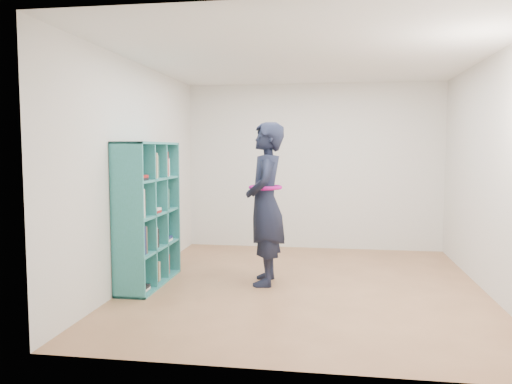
# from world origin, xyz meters

# --- Properties ---
(floor) EXTENTS (4.50, 4.50, 0.00)m
(floor) POSITION_xyz_m (0.00, 0.00, 0.00)
(floor) COLOR #936442
(floor) RESTS_ON ground
(ceiling) EXTENTS (4.50, 4.50, 0.00)m
(ceiling) POSITION_xyz_m (0.00, 0.00, 2.60)
(ceiling) COLOR white
(ceiling) RESTS_ON wall_back
(wall_left) EXTENTS (0.02, 4.50, 2.60)m
(wall_left) POSITION_xyz_m (-2.00, 0.00, 1.30)
(wall_left) COLOR silver
(wall_left) RESTS_ON floor
(wall_right) EXTENTS (0.02, 4.50, 2.60)m
(wall_right) POSITION_xyz_m (2.00, 0.00, 1.30)
(wall_right) COLOR silver
(wall_right) RESTS_ON floor
(wall_back) EXTENTS (4.00, 0.02, 2.60)m
(wall_back) POSITION_xyz_m (0.00, 2.25, 1.30)
(wall_back) COLOR silver
(wall_back) RESTS_ON floor
(wall_front) EXTENTS (4.00, 0.02, 2.60)m
(wall_front) POSITION_xyz_m (0.00, -2.25, 1.30)
(wall_front) COLOR silver
(wall_front) RESTS_ON floor
(bookshelf) EXTENTS (0.36, 1.25, 1.66)m
(bookshelf) POSITION_xyz_m (-1.84, -0.19, 0.82)
(bookshelf) COLOR #298176
(bookshelf) RESTS_ON floor
(person) EXTENTS (0.51, 0.73, 1.89)m
(person) POSITION_xyz_m (-0.47, 0.04, 0.95)
(person) COLOR black
(person) RESTS_ON floor
(smartphone) EXTENTS (0.02, 0.09, 0.12)m
(smartphone) POSITION_xyz_m (-0.62, 0.10, 1.07)
(smartphone) COLOR silver
(smartphone) RESTS_ON person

